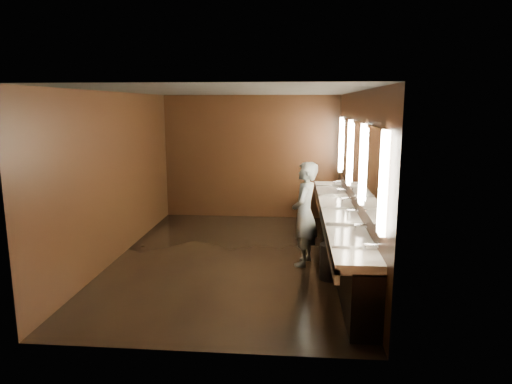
% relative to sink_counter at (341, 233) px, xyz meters
% --- Properties ---
extents(floor, '(6.00, 6.00, 0.00)m').
position_rel_sink_counter_xyz_m(floor, '(-1.79, -0.00, -0.50)').
color(floor, black).
rests_on(floor, ground).
extents(ceiling, '(4.00, 6.00, 0.02)m').
position_rel_sink_counter_xyz_m(ceiling, '(-1.79, -0.00, 2.30)').
color(ceiling, '#2D2D2B').
rests_on(ceiling, wall_back).
extents(wall_back, '(4.00, 0.02, 2.80)m').
position_rel_sink_counter_xyz_m(wall_back, '(-1.79, 3.00, 0.90)').
color(wall_back, black).
rests_on(wall_back, floor).
extents(wall_front, '(4.00, 0.02, 2.80)m').
position_rel_sink_counter_xyz_m(wall_front, '(-1.79, -3.00, 0.90)').
color(wall_front, black).
rests_on(wall_front, floor).
extents(wall_left, '(0.02, 6.00, 2.80)m').
position_rel_sink_counter_xyz_m(wall_left, '(-3.79, -0.00, 0.90)').
color(wall_left, black).
rests_on(wall_left, floor).
extents(wall_right, '(0.02, 6.00, 2.80)m').
position_rel_sink_counter_xyz_m(wall_right, '(0.21, -0.00, 0.90)').
color(wall_right, black).
rests_on(wall_right, floor).
extents(sink_counter, '(0.55, 5.40, 1.01)m').
position_rel_sink_counter_xyz_m(sink_counter, '(0.00, 0.00, 0.00)').
color(sink_counter, black).
rests_on(sink_counter, floor).
extents(mirror_band, '(0.06, 5.03, 1.15)m').
position_rel_sink_counter_xyz_m(mirror_band, '(0.19, -0.00, 1.25)').
color(mirror_band, '#FFE9C4').
rests_on(mirror_band, wall_right).
extents(person, '(0.54, 0.70, 1.70)m').
position_rel_sink_counter_xyz_m(person, '(-0.62, -0.16, 0.35)').
color(person, '#8CAFD2').
rests_on(person, floor).
extents(trash_bin, '(0.45, 0.45, 0.54)m').
position_rel_sink_counter_xyz_m(trash_bin, '(-0.22, -0.78, -0.23)').
color(trash_bin, black).
rests_on(trash_bin, floor).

